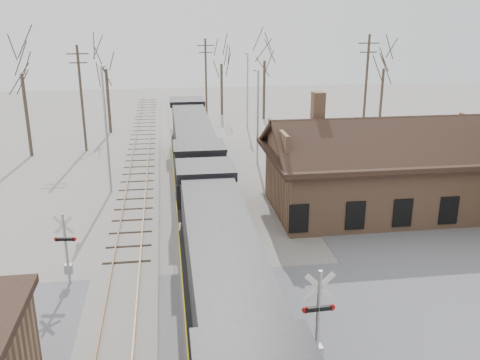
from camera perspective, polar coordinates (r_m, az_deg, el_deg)
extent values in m
plane|color=#A6A096|center=(24.69, -2.03, -14.64)|extent=(140.00, 140.00, 0.00)
cube|color=slate|center=(24.68, -2.03, -14.61)|extent=(60.00, 9.00, 0.03)
cube|color=#A6A096|center=(38.10, -4.44, -2.30)|extent=(3.40, 90.00, 0.12)
cube|color=#473323|center=(38.03, -5.52, -2.19)|extent=(0.08, 90.00, 0.14)
cube|color=#473323|center=(38.11, -3.36, -2.09)|extent=(0.08, 90.00, 0.14)
cube|color=#A6A096|center=(38.12, -11.20, -2.59)|extent=(3.40, 90.00, 0.12)
cube|color=#473323|center=(38.14, -12.29, -2.48)|extent=(0.08, 90.00, 0.14)
cube|color=#473323|center=(38.05, -10.14, -2.39)|extent=(0.08, 90.00, 0.14)
cube|color=#9E7252|center=(37.32, 14.52, -0.14)|extent=(14.00, 8.00, 4.00)
cube|color=black|center=(36.73, 14.78, 2.97)|extent=(15.20, 9.20, 0.30)
cube|color=black|center=(34.45, 16.35, 3.56)|extent=(15.00, 4.71, 2.66)
cube|color=black|center=(38.56, 13.61, 5.31)|extent=(15.00, 4.71, 2.66)
cube|color=#9E7252|center=(36.19, 8.31, 7.56)|extent=(0.80, 0.80, 2.20)
cube|color=black|center=(29.41, -3.25, -7.59)|extent=(2.70, 4.32, 1.08)
cube|color=black|center=(22.86, -1.72, -13.26)|extent=(3.24, 21.58, 0.38)
cube|color=maroon|center=(22.99, -1.72, -13.76)|extent=(3.26, 21.58, 0.13)
cube|color=black|center=(23.23, -2.14, -8.01)|extent=(2.80, 15.64, 3.02)
cube|color=black|center=(36.81, -4.33, -2.16)|extent=(2.70, 4.32, 1.08)
cube|color=black|center=(50.18, -5.43, 3.39)|extent=(2.70, 4.32, 1.08)
cube|color=black|center=(43.19, -5.00, 2.13)|extent=(3.24, 21.58, 0.38)
cube|color=maroon|center=(43.26, -4.99, 1.83)|extent=(3.26, 21.58, 0.13)
cube|color=black|center=(44.07, -5.16, 4.70)|extent=(2.80, 15.64, 3.02)
cube|color=black|center=(35.08, -4.32, 1.17)|extent=(3.24, 3.02, 3.02)
cube|color=black|center=(33.63, -4.07, -1.23)|extent=(3.24, 1.94, 1.51)
cube|color=black|center=(33.21, -3.87, -4.47)|extent=(3.02, 0.25, 1.08)
cylinder|color=#A5A8AD|center=(20.54, 8.30, -15.00)|extent=(0.15, 0.15, 4.42)
cube|color=silver|center=(19.74, 8.50, -11.24)|extent=(1.16, 0.09, 1.16)
cube|color=silver|center=(19.74, 8.50, -11.24)|extent=(1.16, 0.09, 1.16)
cube|color=black|center=(20.18, 8.39, -13.42)|extent=(1.00, 0.19, 0.17)
cylinder|color=#B20C0C|center=(20.04, 7.00, -13.60)|extent=(0.27, 0.09, 0.26)
cylinder|color=#B20C0C|center=(20.33, 9.75, -13.24)|extent=(0.27, 0.09, 0.26)
cube|color=#A5A8AD|center=(21.22, 8.14, -17.74)|extent=(0.44, 0.33, 0.55)
cylinder|color=#A5A8AD|center=(27.85, -18.04, -7.10)|extent=(0.13, 0.13, 3.81)
cube|color=silver|center=(27.33, -18.31, -4.56)|extent=(0.99, 0.16, 1.00)
cube|color=silver|center=(27.33, -18.31, -4.56)|extent=(0.99, 0.16, 1.00)
cube|color=black|center=(27.62, -18.16, -6.02)|extent=(0.87, 0.25, 0.14)
cylinder|color=#B20C0C|center=(27.50, -17.30, -6.04)|extent=(0.24, 0.11, 0.23)
cylinder|color=#B20C0C|center=(27.75, -19.01, -6.00)|extent=(0.24, 0.11, 0.23)
cube|color=#A5A8AD|center=(28.30, -17.83, -9.01)|extent=(0.38, 0.29, 0.48)
cylinder|color=#A5A8AD|center=(39.87, -14.07, 5.05)|extent=(0.18, 0.18, 9.33)
cylinder|color=#A5A8AD|center=(40.01, -14.45, 11.71)|extent=(0.12, 1.80, 0.12)
cube|color=#A5A8AD|center=(40.81, -14.33, 11.70)|extent=(0.25, 0.50, 0.12)
cylinder|color=#A5A8AD|center=(46.12, 1.92, 6.59)|extent=(0.18, 0.18, 8.17)
cylinder|color=#A5A8AD|center=(46.36, 1.78, 11.64)|extent=(0.12, 1.80, 0.12)
cube|color=#A5A8AD|center=(47.16, 1.61, 11.64)|extent=(0.25, 0.50, 0.12)
cylinder|color=#A5A8AD|center=(59.96, 0.81, 9.42)|extent=(0.18, 0.18, 8.37)
cylinder|color=#A5A8AD|center=(60.35, 0.69, 13.38)|extent=(0.12, 1.80, 0.12)
cube|color=#A5A8AD|center=(61.15, 0.57, 13.35)|extent=(0.25, 0.50, 0.12)
cylinder|color=#382D23|center=(52.43, -16.53, 8.24)|extent=(0.24, 0.24, 9.91)
cube|color=#382D23|center=(51.92, -16.95, 12.75)|extent=(2.00, 0.10, 0.10)
cube|color=#382D23|center=(51.99, -16.86, 11.88)|extent=(1.60, 0.10, 0.10)
cylinder|color=#382D23|center=(65.20, -3.64, 10.63)|extent=(0.24, 0.24, 9.58)
cube|color=#382D23|center=(64.79, -3.72, 14.13)|extent=(2.00, 0.10, 0.10)
cube|color=#382D23|center=(64.85, -3.70, 13.43)|extent=(1.60, 0.10, 0.10)
cylinder|color=#382D23|center=(52.01, 13.23, 8.95)|extent=(0.24, 0.24, 10.82)
cube|color=#382D23|center=(51.50, 13.61, 14.01)|extent=(2.00, 0.10, 0.10)
cube|color=#382D23|center=(51.56, 13.54, 13.12)|extent=(1.60, 0.10, 0.10)
cylinder|color=#382D23|center=(52.46, -21.79, 6.39)|extent=(0.32, 0.32, 7.56)
cylinder|color=#382D23|center=(59.88, -13.86, 8.15)|extent=(0.32, 0.32, 6.87)
cylinder|color=#382D23|center=(68.26, -1.96, 9.63)|extent=(0.32, 0.32, 6.35)
cylinder|color=#382D23|center=(65.52, 2.59, 9.56)|extent=(0.32, 0.32, 7.03)
cylinder|color=#382D23|center=(63.40, 14.85, 8.47)|extent=(0.32, 0.32, 6.55)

